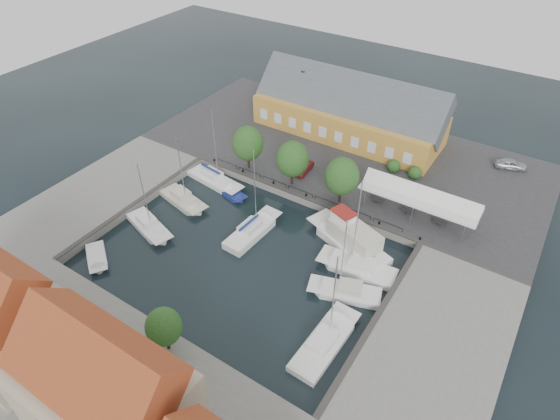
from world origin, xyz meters
name	(u,v)px	position (x,y,z in m)	size (l,w,h in m)	color
ground	(252,248)	(0.00, 0.00, 0.00)	(140.00, 140.00, 0.00)	black
north_quay	(343,154)	(0.00, 23.00, 0.50)	(56.00, 26.00, 1.00)	#2D2D30
west_quay	(106,191)	(-22.00, -2.00, 0.50)	(12.00, 24.00, 1.00)	slate
east_quay	(434,347)	(22.00, -2.00, 0.50)	(12.00, 24.00, 1.00)	slate
south_bank	(107,387)	(0.00, -21.00, 0.50)	(56.00, 14.00, 1.00)	slate
quay_edge_fittings	(274,218)	(0.02, 4.75, 1.06)	(56.00, 24.72, 0.40)	#383533
warehouse	(346,111)	(-2.60, 28.36, 4.43)	(28.56, 14.00, 9.55)	#C2872F
tent_canopy	(419,198)	(14.00, 14.50, 3.68)	(14.00, 4.00, 2.83)	white
quay_trees	(292,159)	(-2.00, 12.00, 4.88)	(18.20, 4.20, 6.30)	black
car_silver	(511,164)	(21.34, 31.41, 1.70)	(1.66, 4.13, 1.41)	#ADB1B5
car_red	(304,168)	(-2.04, 15.20, 1.61)	(1.30, 3.73, 1.23)	#521213
center_sailboat	(252,232)	(-1.29, 1.92, 0.36)	(2.94, 8.70, 11.84)	white
trawler	(350,240)	(9.36, 6.29, 1.02)	(11.43, 6.87, 5.00)	white
east_boat_a	(359,269)	(11.85, 3.41, 0.26)	(8.94, 3.74, 12.26)	white
east_boat_b	(346,293)	(12.27, -0.40, 0.26)	(7.88, 4.66, 10.46)	white
east_boat_c	(324,344)	(13.33, -7.05, 0.26)	(3.17, 9.21, 11.51)	white
west_boat_a	(214,181)	(-11.79, 7.75, 0.27)	(9.07, 3.62, 11.68)	white
west_boat_b	(183,201)	(-12.36, 2.12, 0.26)	(7.73, 4.05, 10.29)	beige
west_boat_c	(149,227)	(-12.28, -3.98, 0.26)	(7.87, 4.48, 10.37)	white
launch_sw	(97,258)	(-13.45, -10.88, 0.09)	(5.29, 4.44, 0.98)	white
launch_nw	(231,194)	(-8.14, 6.81, 0.09)	(4.89, 2.92, 0.88)	navy
townhouses	(84,385)	(1.93, -23.24, 5.82)	(36.30, 8.50, 12.00)	#B9A58E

